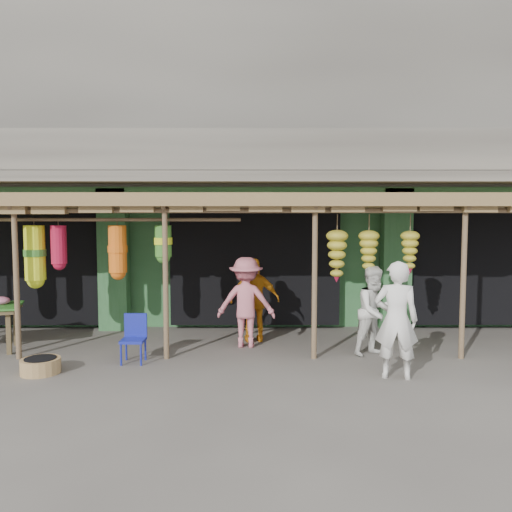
{
  "coord_description": "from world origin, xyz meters",
  "views": [
    {
      "loc": [
        -0.0,
        -8.5,
        2.37
      ],
      "look_at": [
        0.02,
        1.0,
        1.66
      ],
      "focal_mm": 35.0,
      "sensor_mm": 36.0,
      "label": 1
    }
  ],
  "objects_px": {
    "blue_chair": "(134,335)",
    "person_front": "(396,320)",
    "person_right": "(375,311)",
    "person_vendor": "(255,300)",
    "person_shopper": "(246,302)"
  },
  "relations": [
    {
      "from": "blue_chair",
      "to": "person_front",
      "type": "height_order",
      "value": "person_front"
    },
    {
      "from": "blue_chair",
      "to": "person_front",
      "type": "bearing_deg",
      "value": -11.45
    },
    {
      "from": "person_right",
      "to": "blue_chair",
      "type": "bearing_deg",
      "value": 156.54
    },
    {
      "from": "person_right",
      "to": "person_vendor",
      "type": "xyz_separation_m",
      "value": [
        -2.07,
        0.98,
        0.03
      ]
    },
    {
      "from": "blue_chair",
      "to": "person_shopper",
      "type": "bearing_deg",
      "value": 28.6
    },
    {
      "from": "blue_chair",
      "to": "person_vendor",
      "type": "height_order",
      "value": "person_vendor"
    },
    {
      "from": "person_right",
      "to": "person_front",
      "type": "bearing_deg",
      "value": -118.16
    },
    {
      "from": "blue_chair",
      "to": "person_front",
      "type": "xyz_separation_m",
      "value": [
        4.09,
        -0.86,
        0.43
      ]
    },
    {
      "from": "person_front",
      "to": "person_vendor",
      "type": "relative_size",
      "value": 1.08
    },
    {
      "from": "person_front",
      "to": "blue_chair",
      "type": "bearing_deg",
      "value": -0.32
    },
    {
      "from": "person_right",
      "to": "person_shopper",
      "type": "bearing_deg",
      "value": 136.17
    },
    {
      "from": "blue_chair",
      "to": "person_shopper",
      "type": "xyz_separation_m",
      "value": [
        1.83,
        0.99,
        0.39
      ]
    },
    {
      "from": "person_shopper",
      "to": "person_right",
      "type": "bearing_deg",
      "value": 168.35
    },
    {
      "from": "blue_chair",
      "to": "person_vendor",
      "type": "xyz_separation_m",
      "value": [
        2.0,
        1.36,
        0.36
      ]
    },
    {
      "from": "blue_chair",
      "to": "person_right",
      "type": "relative_size",
      "value": 0.51
    }
  ]
}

